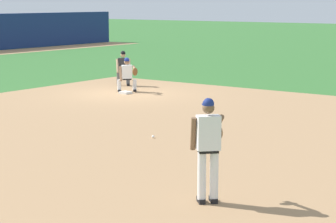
% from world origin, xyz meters
% --- Properties ---
extents(ground_plane, '(160.00, 160.00, 0.00)m').
position_xyz_m(ground_plane, '(0.00, 0.00, 0.00)').
color(ground_plane, '#336B2D').
extents(infield_dirt_patch, '(18.00, 18.00, 0.01)m').
position_xyz_m(infield_dirt_patch, '(-4.87, -4.97, 0.00)').
color(infield_dirt_patch, '#A87F56').
rests_on(infield_dirt_patch, ground).
extents(first_base_bag, '(0.38, 0.38, 0.09)m').
position_xyz_m(first_base_bag, '(0.00, 0.00, 0.04)').
color(first_base_bag, white).
rests_on(first_base_bag, ground).
extents(baseball, '(0.07, 0.07, 0.07)m').
position_xyz_m(baseball, '(-5.91, -5.82, 0.04)').
color(baseball, white).
rests_on(baseball, ground).
extents(pitcher, '(0.85, 0.55, 1.86)m').
position_xyz_m(pitcher, '(-9.69, -9.91, 1.06)').
color(pitcher, black).
rests_on(pitcher, ground).
extents(first_baseman, '(0.73, 1.08, 1.34)m').
position_xyz_m(first_baseman, '(0.44, 0.26, 0.73)').
color(first_baseman, black).
rests_on(first_baseman, ground).
extents(umpire, '(0.67, 0.67, 1.46)m').
position_xyz_m(umpire, '(1.82, 1.62, 0.79)').
color(umpire, black).
rests_on(umpire, ground).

